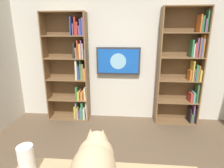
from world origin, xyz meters
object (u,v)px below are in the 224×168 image
Objects in this scene: bookshelf_left at (185,68)px; bookshelf_right at (72,71)px; cat at (94,166)px; paper_towel_roll at (26,160)px; wall_mounted_tv at (118,61)px.

bookshelf_right is at bearing 0.06° from bookshelf_left.
bookshelf_right reaches higher than cat.
bookshelf_left reaches higher than paper_towel_roll.
bookshelf_left is 1.28m from wall_mounted_tv.
wall_mounted_tv is 1.50× the size of cat.
cat is (-0.90, 2.55, -0.07)m from bookshelf_right.
wall_mounted_tv reaches higher than paper_towel_roll.
wall_mounted_tv is (1.28, -0.08, 0.11)m from bookshelf_left.
bookshelf_left is 2.86m from cat.
bookshelf_left is at bearing -116.92° from cat.
bookshelf_left is 2.56× the size of wall_mounted_tv.
cat is (1.29, 2.55, -0.15)m from bookshelf_left.
wall_mounted_tv is at bearing -90.43° from cat.
bookshelf_right is 3.73× the size of cat.
bookshelf_right is 9.47× the size of paper_towel_roll.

